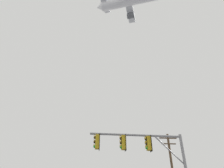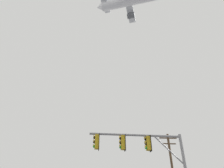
# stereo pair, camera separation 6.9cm
# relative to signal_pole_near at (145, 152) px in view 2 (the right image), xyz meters

# --- Properties ---
(signal_pole_near) EXTENTS (6.29, 0.62, 5.65)m
(signal_pole_near) POSITION_rel_signal_pole_near_xyz_m (0.00, 0.00, 0.00)
(signal_pole_near) COLOR gray
(signal_pole_near) RESTS_ON ground
(airplane) EXTENTS (20.94, 16.17, 5.81)m
(airplane) POSITION_rel_signal_pole_near_xyz_m (5.15, 25.36, 49.44)
(airplane) COLOR white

